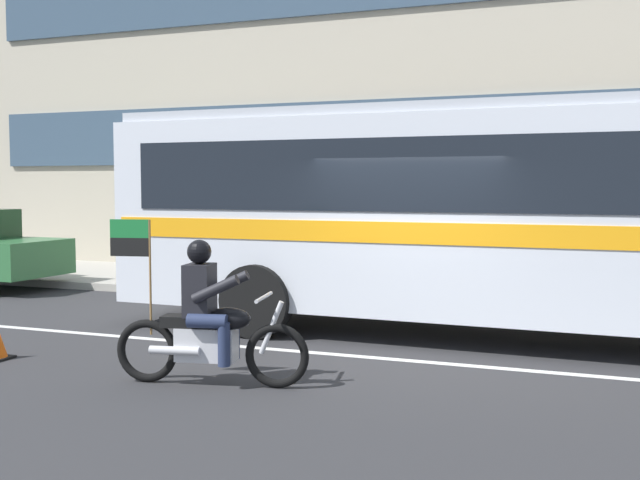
% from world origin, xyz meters
% --- Properties ---
extents(ground_plane, '(60.00, 60.00, 0.00)m').
position_xyz_m(ground_plane, '(0.00, 0.00, 0.00)').
color(ground_plane, '#2B2B2D').
extents(sidewalk_curb, '(28.00, 3.80, 0.15)m').
position_xyz_m(sidewalk_curb, '(0.00, 5.10, 0.07)').
color(sidewalk_curb, '#A39E93').
rests_on(sidewalk_curb, ground_plane).
extents(lane_center_stripe, '(26.60, 0.14, 0.01)m').
position_xyz_m(lane_center_stripe, '(0.00, -0.60, 0.00)').
color(lane_center_stripe, silver).
rests_on(lane_center_stripe, ground_plane).
extents(office_building_facade, '(28.00, 0.89, 9.60)m').
position_xyz_m(office_building_facade, '(0.00, 7.39, 4.81)').
color(office_building_facade, '#B2A893').
rests_on(office_building_facade, ground_plane).
extents(transit_bus, '(12.39, 2.86, 3.22)m').
position_xyz_m(transit_bus, '(1.67, 1.19, 1.88)').
color(transit_bus, silver).
rests_on(transit_bus, ground_plane).
extents(motorcycle_with_rider, '(2.16, 0.75, 1.78)m').
position_xyz_m(motorcycle_with_rider, '(-1.51, -2.47, 0.67)').
color(motorcycle_with_rider, black).
rests_on(motorcycle_with_rider, ground_plane).
extents(fire_hydrant, '(0.22, 0.30, 0.75)m').
position_xyz_m(fire_hydrant, '(-2.44, 3.66, 0.52)').
color(fire_hydrant, gold).
rests_on(fire_hydrant, sidewalk_curb).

